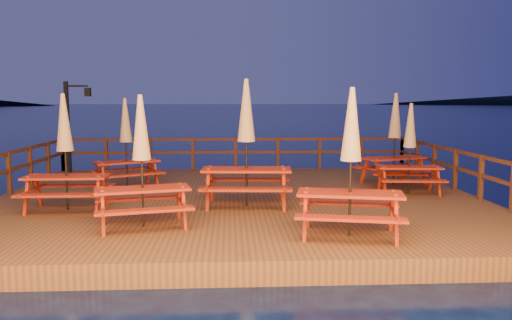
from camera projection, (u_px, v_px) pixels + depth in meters
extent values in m
plane|color=black|center=(238.00, 213.00, 12.50)|extent=(500.00, 500.00, 0.00)
cube|color=#4E3419|center=(238.00, 205.00, 12.47)|extent=(12.00, 10.00, 0.40)
cylinder|color=#341910|center=(70.00, 192.00, 16.80)|extent=(0.24, 0.24, 1.40)
cylinder|color=#341910|center=(243.00, 296.00, 7.98)|extent=(0.24, 0.24, 1.40)
cylinder|color=#341910|center=(236.00, 191.00, 17.09)|extent=(0.24, 0.24, 1.40)
cylinder|color=#341910|center=(396.00, 189.00, 17.39)|extent=(0.24, 0.24, 1.40)
cube|color=#341910|center=(235.00, 139.00, 17.13)|extent=(11.70, 0.06, 0.09)
cube|color=#341910|center=(235.00, 152.00, 17.18)|extent=(11.70, 0.06, 0.09)
cube|color=#341910|center=(98.00, 155.00, 16.94)|extent=(0.10, 0.10, 1.10)
cube|color=#341910|center=(235.00, 154.00, 17.19)|extent=(0.10, 0.10, 1.10)
cube|color=#341910|center=(369.00, 153.00, 17.44)|extent=(0.10, 0.10, 1.10)
cube|color=#341910|center=(53.00, 158.00, 15.92)|extent=(0.10, 0.10, 1.10)
cube|color=#341910|center=(468.00, 154.00, 12.63)|extent=(0.06, 9.70, 0.09)
cube|color=#341910|center=(467.00, 171.00, 12.68)|extent=(0.06, 9.70, 0.09)
cube|color=#341910|center=(467.00, 173.00, 12.69)|extent=(0.10, 0.10, 1.10)
cube|color=#341910|center=(412.00, 156.00, 16.54)|extent=(0.10, 0.10, 1.10)
cube|color=black|center=(68.00, 127.00, 16.48)|extent=(0.12, 0.12, 3.00)
cube|color=black|center=(77.00, 86.00, 16.34)|extent=(0.70, 0.06, 0.06)
cube|color=black|center=(88.00, 92.00, 16.38)|extent=(0.18, 0.18, 0.28)
sphere|color=#E19C5A|center=(88.00, 92.00, 16.38)|extent=(0.14, 0.14, 0.14)
cube|color=maroon|center=(143.00, 189.00, 9.47)|extent=(1.87, 1.08, 0.05)
cube|color=maroon|center=(141.00, 198.00, 10.06)|extent=(1.77, 0.68, 0.05)
cube|color=maroon|center=(145.00, 211.00, 8.94)|extent=(1.77, 0.68, 0.05)
cube|color=maroon|center=(103.00, 207.00, 9.61)|extent=(0.08, 0.11, 0.73)
cube|color=maroon|center=(103.00, 214.00, 8.99)|extent=(0.08, 0.11, 0.73)
cube|color=maroon|center=(179.00, 202.00, 10.03)|extent=(0.08, 0.11, 0.73)
cube|color=maroon|center=(184.00, 209.00, 9.41)|extent=(0.08, 0.11, 0.73)
cylinder|color=black|center=(142.00, 164.00, 9.41)|extent=(0.04, 0.04, 2.44)
cone|color=tan|center=(141.00, 127.00, 9.32)|extent=(0.35, 0.35, 1.22)
sphere|color=black|center=(140.00, 97.00, 9.25)|extent=(0.07, 0.07, 0.07)
cube|color=maroon|center=(127.00, 162.00, 13.69)|extent=(1.83, 1.37, 0.05)
cube|color=maroon|center=(121.00, 169.00, 14.22)|extent=(1.65, 1.02, 0.05)
cube|color=maroon|center=(133.00, 175.00, 13.24)|extent=(1.65, 1.02, 0.05)
cube|color=maroon|center=(98.00, 175.00, 13.65)|extent=(0.09, 0.11, 0.71)
cube|color=maroon|center=(103.00, 178.00, 13.11)|extent=(0.09, 0.11, 0.71)
cube|color=maroon|center=(149.00, 171.00, 14.36)|extent=(0.09, 0.11, 0.71)
cube|color=maroon|center=(156.00, 174.00, 13.82)|extent=(0.09, 0.11, 0.71)
cylinder|color=black|center=(126.00, 144.00, 13.63)|extent=(0.04, 0.04, 2.38)
cone|color=tan|center=(125.00, 120.00, 13.55)|extent=(0.34, 0.34, 1.19)
sphere|color=black|center=(125.00, 100.00, 13.48)|extent=(0.07, 0.07, 0.07)
cube|color=maroon|center=(394.00, 158.00, 14.20)|extent=(1.95, 1.30, 0.05)
cube|color=maroon|center=(380.00, 166.00, 14.79)|extent=(1.80, 0.90, 0.05)
cube|color=maroon|center=(408.00, 171.00, 13.69)|extent=(1.80, 0.90, 0.05)
cube|color=maroon|center=(365.00, 171.00, 14.25)|extent=(0.09, 0.12, 0.76)
cube|color=maroon|center=(379.00, 174.00, 13.65)|extent=(0.09, 0.12, 0.76)
cube|color=maroon|center=(407.00, 168.00, 14.85)|extent=(0.09, 0.12, 0.76)
cube|color=maroon|center=(422.00, 171.00, 14.25)|extent=(0.09, 0.12, 0.76)
cylinder|color=black|center=(395.00, 140.00, 14.14)|extent=(0.04, 0.04, 2.52)
cone|color=tan|center=(395.00, 115.00, 14.05)|extent=(0.36, 0.36, 1.26)
sphere|color=black|center=(396.00, 94.00, 13.98)|extent=(0.07, 0.07, 0.07)
cube|color=maroon|center=(66.00, 177.00, 10.89)|extent=(1.79, 0.71, 0.05)
cube|color=maroon|center=(75.00, 185.00, 11.51)|extent=(1.78, 0.29, 0.05)
cube|color=maroon|center=(58.00, 195.00, 10.34)|extent=(1.78, 0.29, 0.05)
cube|color=maroon|center=(38.00, 191.00, 11.21)|extent=(0.06, 0.10, 0.74)
cube|color=maroon|center=(27.00, 197.00, 10.57)|extent=(0.06, 0.10, 0.74)
cube|color=maroon|center=(105.00, 190.00, 11.30)|extent=(0.06, 0.10, 0.74)
cube|color=maroon|center=(98.00, 196.00, 10.66)|extent=(0.06, 0.10, 0.74)
cylinder|color=black|center=(65.00, 154.00, 10.83)|extent=(0.04, 0.04, 2.47)
cone|color=tan|center=(64.00, 122.00, 10.74)|extent=(0.36, 0.36, 1.24)
sphere|color=black|center=(63.00, 96.00, 10.67)|extent=(0.07, 0.07, 0.07)
cube|color=maroon|center=(409.00, 167.00, 12.87)|extent=(1.68, 0.78, 0.05)
cube|color=maroon|center=(403.00, 174.00, 13.44)|extent=(1.64, 0.41, 0.05)
cube|color=maroon|center=(414.00, 181.00, 12.37)|extent=(1.64, 0.41, 0.05)
cube|color=maroon|center=(380.00, 178.00, 13.24)|extent=(0.06, 0.09, 0.68)
cube|color=maroon|center=(385.00, 182.00, 12.64)|extent=(0.06, 0.09, 0.68)
cube|color=maroon|center=(431.00, 179.00, 13.18)|extent=(0.06, 0.09, 0.68)
cube|color=maroon|center=(439.00, 182.00, 12.59)|extent=(0.06, 0.09, 0.68)
cylinder|color=black|center=(410.00, 150.00, 12.82)|extent=(0.04, 0.04, 2.26)
cone|color=tan|center=(410.00, 125.00, 12.74)|extent=(0.32, 0.32, 1.13)
sphere|color=black|center=(411.00, 105.00, 12.67)|extent=(0.06, 0.06, 0.06)
cube|color=maroon|center=(246.00, 170.00, 11.31)|extent=(2.06, 0.92, 0.06)
cube|color=maroon|center=(247.00, 179.00, 12.01)|extent=(2.03, 0.45, 0.06)
cube|color=maroon|center=(245.00, 189.00, 10.68)|extent=(2.03, 0.45, 0.06)
cube|color=maroon|center=(212.00, 185.00, 11.74)|extent=(0.07, 0.12, 0.84)
cube|color=maroon|center=(208.00, 191.00, 11.01)|extent=(0.07, 0.12, 0.84)
cube|color=maroon|center=(283.00, 185.00, 11.71)|extent=(0.07, 0.12, 0.84)
cube|color=maroon|center=(284.00, 191.00, 10.98)|extent=(0.07, 0.12, 0.84)
cylinder|color=black|center=(246.00, 145.00, 11.24)|extent=(0.05, 0.05, 2.79)
cone|color=tan|center=(246.00, 110.00, 11.14)|extent=(0.40, 0.40, 1.40)
sphere|color=black|center=(246.00, 81.00, 11.06)|extent=(0.08, 0.08, 0.08)
cube|color=maroon|center=(350.00, 194.00, 8.82)|extent=(1.95, 1.09, 0.05)
cube|color=maroon|center=(349.00, 203.00, 9.46)|extent=(1.86, 0.67, 0.05)
cube|color=maroon|center=(351.00, 219.00, 8.26)|extent=(1.86, 0.67, 0.05)
cube|color=maroon|center=(307.00, 209.00, 9.32)|extent=(0.08, 0.11, 0.77)
cube|color=maroon|center=(305.00, 218.00, 8.66)|extent=(0.08, 0.11, 0.77)
cube|color=maroon|center=(392.00, 212.00, 9.08)|extent=(0.08, 0.11, 0.77)
cube|color=maroon|center=(396.00, 221.00, 8.42)|extent=(0.08, 0.11, 0.77)
cylinder|color=black|center=(351.00, 165.00, 8.76)|extent=(0.05, 0.05, 2.56)
cone|color=tan|center=(352.00, 124.00, 8.67)|extent=(0.37, 0.37, 1.28)
sphere|color=black|center=(352.00, 90.00, 8.60)|extent=(0.07, 0.07, 0.07)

